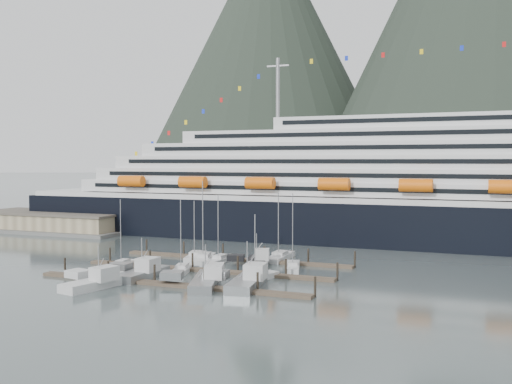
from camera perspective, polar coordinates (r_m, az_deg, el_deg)
ground at (r=103.33m, az=-3.19°, el=-8.05°), size 1600.00×1600.00×0.00m
mountains at (r=695.33m, az=23.08°, el=14.68°), size 870.00×440.00×420.00m
cruise_ship at (r=147.47m, az=16.85°, el=-0.14°), size 210.00×30.40×50.30m
warehouse at (r=177.41m, az=-18.65°, el=-2.83°), size 46.00×20.00×5.80m
dock_near at (r=96.90m, az=-8.40°, el=-8.63°), size 48.18×2.28×3.20m
dock_mid at (r=108.10m, az=-4.88°, el=-7.40°), size 48.18×2.28×3.20m
dock_far at (r=119.66m, az=-2.04°, el=-6.38°), size 48.18×2.28×3.20m
sailboat_a at (r=115.05m, az=-12.54°, el=-6.77°), size 3.05×8.10×13.06m
sailboat_b at (r=118.38m, az=-4.98°, el=-6.42°), size 5.96×11.45×16.39m
sailboat_c at (r=107.75m, az=-7.06°, el=-7.38°), size 4.90×9.23×13.37m
sailboat_d at (r=110.16m, az=3.51°, el=-7.14°), size 5.22×10.38×14.33m
sailboat_e at (r=121.78m, az=-5.78°, el=-6.17°), size 5.06×10.37×12.27m
sailboat_f at (r=116.98m, az=-3.39°, el=-6.53°), size 3.52×9.37×13.87m
sailboat_g at (r=120.24m, az=2.31°, el=-6.27°), size 3.25×11.69×13.94m
sailboat_h at (r=100.11m, az=0.19°, el=-8.17°), size 4.59×9.41×11.49m
trawler_a at (r=97.91m, az=-14.80°, el=-8.22°), size 9.88×13.40×7.11m
trawler_b at (r=103.40m, az=-10.87°, el=-7.56°), size 8.93×11.71×7.56m
trawler_c at (r=96.17m, az=-4.93°, el=-8.33°), size 11.25×14.49×7.20m
trawler_d at (r=94.70m, az=-0.94°, el=-8.46°), size 10.27×13.80×7.98m
trawler_e at (r=113.31m, az=-0.01°, el=-6.61°), size 8.84×10.91×6.72m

